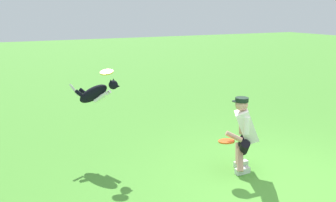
# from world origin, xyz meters

# --- Properties ---
(ground_plane) EXTENTS (60.00, 60.00, 0.00)m
(ground_plane) POSITION_xyz_m (0.00, 0.00, 0.00)
(ground_plane) COLOR #4E9634
(person) EXTENTS (0.71, 0.62, 1.29)m
(person) POSITION_xyz_m (0.16, -0.72, 0.70)
(person) COLOR silver
(person) RESTS_ON ground_plane
(dog) EXTENTS (0.82, 0.77, 0.57)m
(dog) POSITION_xyz_m (2.20, -2.55, 1.20)
(dog) COLOR black
(frisbee_flying) EXTENTS (0.25, 0.25, 0.10)m
(frisbee_flying) POSITION_xyz_m (2.02, -2.36, 1.61)
(frisbee_flying) COLOR yellow
(frisbee_held) EXTENTS (0.34, 0.34, 0.05)m
(frisbee_held) POSITION_xyz_m (0.54, -0.68, 0.61)
(frisbee_held) COLOR #EA5418
(frisbee_held) RESTS_ON person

